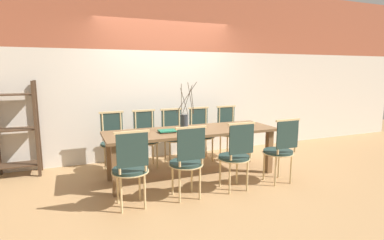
# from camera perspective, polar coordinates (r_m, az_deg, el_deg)

# --- Properties ---
(ground_plane) EXTENTS (16.00, 16.00, 0.00)m
(ground_plane) POSITION_cam_1_polar(r_m,az_deg,el_deg) (4.71, -0.00, -10.61)
(ground_plane) COLOR #A87F51
(wall_rear) EXTENTS (12.00, 0.06, 3.20)m
(wall_rear) POSITION_cam_1_polar(r_m,az_deg,el_deg) (5.63, -5.01, 9.25)
(wall_rear) COLOR beige
(wall_rear) RESTS_ON ground_plane
(dining_table) EXTENTS (2.59, 0.83, 0.73)m
(dining_table) POSITION_cam_1_polar(r_m,az_deg,el_deg) (4.53, -0.00, -3.06)
(dining_table) COLOR brown
(dining_table) RESTS_ON ground_plane
(chair_near_leftend) EXTENTS (0.44, 0.44, 0.96)m
(chair_near_leftend) POSITION_cam_1_polar(r_m,az_deg,el_deg) (3.58, -11.57, -8.60)
(chair_near_leftend) COLOR #233833
(chair_near_leftend) RESTS_ON ground_plane
(chair_near_left) EXTENTS (0.44, 0.44, 0.96)m
(chair_near_left) POSITION_cam_1_polar(r_m,az_deg,el_deg) (3.76, -0.89, -7.51)
(chair_near_left) COLOR #233833
(chair_near_left) RESTS_ON ground_plane
(chair_near_center) EXTENTS (0.44, 0.44, 0.96)m
(chair_near_center) POSITION_cam_1_polar(r_m,az_deg,el_deg) (4.06, 8.36, -6.35)
(chair_near_center) COLOR #233833
(chair_near_center) RESTS_ON ground_plane
(chair_near_right) EXTENTS (0.44, 0.44, 0.96)m
(chair_near_right) POSITION_cam_1_polar(r_m,az_deg,el_deg) (4.46, 16.51, -5.19)
(chair_near_right) COLOR #233833
(chair_near_right) RESTS_ON ground_plane
(chair_far_leftend) EXTENTS (0.44, 0.44, 0.96)m
(chair_far_leftend) POSITION_cam_1_polar(r_m,az_deg,el_deg) (4.99, -14.75, -3.58)
(chair_far_leftend) COLOR #233833
(chair_far_leftend) RESTS_ON ground_plane
(chair_far_left) EXTENTS (0.44, 0.44, 0.96)m
(chair_far_left) POSITION_cam_1_polar(r_m,az_deg,el_deg) (5.09, -8.75, -3.14)
(chair_far_left) COLOR #233833
(chair_far_left) RESTS_ON ground_plane
(chair_far_center) EXTENTS (0.44, 0.44, 0.96)m
(chair_far_center) POSITION_cam_1_polar(r_m,az_deg,el_deg) (5.22, -3.49, -2.73)
(chair_far_center) COLOR #233833
(chair_far_center) RESTS_ON ground_plane
(chair_far_right) EXTENTS (0.44, 0.44, 0.96)m
(chair_far_right) POSITION_cam_1_polar(r_m,az_deg,el_deg) (5.41, 1.79, -2.29)
(chair_far_right) COLOR #233833
(chair_far_right) RESTS_ON ground_plane
(chair_far_rightend) EXTENTS (0.44, 0.44, 0.96)m
(chair_far_rightend) POSITION_cam_1_polar(r_m,az_deg,el_deg) (5.66, 7.08, -1.83)
(chair_far_rightend) COLOR #233833
(chair_far_rightend) RESTS_ON ground_plane
(vase_centerpiece) EXTENTS (0.30, 0.40, 0.72)m
(vase_centerpiece) POSITION_cam_1_polar(r_m,az_deg,el_deg) (4.45, -1.46, -0.23)
(vase_centerpiece) COLOR #33383D
(vase_centerpiece) RESTS_ON dining_table
(book_stack) EXTENTS (0.26, 0.19, 0.03)m
(book_stack) POSITION_cam_1_polar(r_m,az_deg,el_deg) (4.34, -4.70, -2.12)
(book_stack) COLOR maroon
(book_stack) RESTS_ON dining_table
(shelving_rack) EXTENTS (0.62, 0.35, 1.46)m
(shelving_rack) POSITION_cam_1_polar(r_m,az_deg,el_deg) (5.26, -30.51, -1.58)
(shelving_rack) COLOR #422D1E
(shelving_rack) RESTS_ON ground_plane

